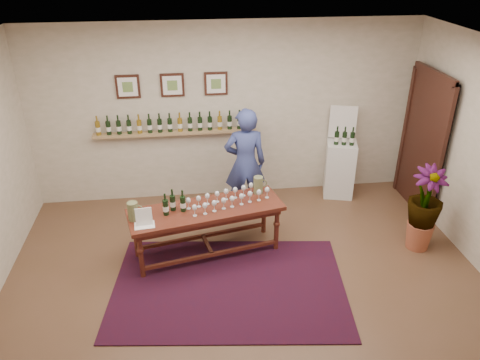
{
  "coord_description": "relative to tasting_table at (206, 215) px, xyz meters",
  "views": [
    {
      "loc": [
        -0.67,
        -4.4,
        3.82
      ],
      "look_at": [
        0.0,
        0.8,
        1.1
      ],
      "focal_mm": 35.0,
      "sensor_mm": 36.0,
      "label": 1
    }
  ],
  "objects": [
    {
      "name": "ground",
      "position": [
        0.44,
        -0.82,
        -0.6
      ],
      "size": [
        6.0,
        6.0,
        0.0
      ],
      "primitive_type": "plane",
      "color": "brown",
      "rests_on": "ground"
    },
    {
      "name": "room_shell",
      "position": [
        2.55,
        1.04,
        0.52
      ],
      "size": [
        6.0,
        6.0,
        6.0
      ],
      "color": "beige",
      "rests_on": "ground"
    },
    {
      "name": "rug",
      "position": [
        0.22,
        -0.73,
        -0.6
      ],
      "size": [
        3.04,
        2.21,
        0.02
      ],
      "primitive_type": "cube",
      "rotation": [
        0.0,
        0.0,
        -0.12
      ],
      "color": "#490D17",
      "rests_on": "ground"
    },
    {
      "name": "tasting_table",
      "position": [
        0.0,
        0.0,
        0.0
      ],
      "size": [
        2.09,
        1.04,
        0.71
      ],
      "rotation": [
        0.0,
        0.0,
        0.21
      ],
      "color": "#421610",
      "rests_on": "ground"
    },
    {
      "name": "table_glasses",
      "position": [
        0.31,
        0.09,
        0.19
      ],
      "size": [
        1.24,
        0.66,
        0.17
      ],
      "primitive_type": null,
      "rotation": [
        0.0,
        0.0,
        0.34
      ],
      "color": "silver",
      "rests_on": "tasting_table"
    },
    {
      "name": "table_bottles",
      "position": [
        -0.41,
        -0.03,
        0.25
      ],
      "size": [
        0.29,
        0.22,
        0.28
      ],
      "primitive_type": null,
      "rotation": [
        0.0,
        0.0,
        0.28
      ],
      "color": "black",
      "rests_on": "tasting_table"
    },
    {
      "name": "pitcher_left",
      "position": [
        -0.91,
        -0.17,
        0.23
      ],
      "size": [
        0.2,
        0.2,
        0.24
      ],
      "primitive_type": null,
      "rotation": [
        0.0,
        0.0,
        0.32
      ],
      "color": "#696E44",
      "rests_on": "tasting_table"
    },
    {
      "name": "pitcher_right",
      "position": [
        0.74,
        0.32,
        0.23
      ],
      "size": [
        0.19,
        0.19,
        0.24
      ],
      "primitive_type": null,
      "rotation": [
        0.0,
        0.0,
        0.28
      ],
      "color": "#696E44",
      "rests_on": "tasting_table"
    },
    {
      "name": "menu_card",
      "position": [
        -0.77,
        -0.3,
        0.22
      ],
      "size": [
        0.26,
        0.2,
        0.22
      ],
      "primitive_type": "cube",
      "rotation": [
        0.0,
        0.0,
        0.1
      ],
      "color": "white",
      "rests_on": "tasting_table"
    },
    {
      "name": "display_pedestal",
      "position": [
        2.27,
        1.39,
        -0.14
      ],
      "size": [
        0.57,
        0.57,
        0.92
      ],
      "primitive_type": "cube",
      "rotation": [
        0.0,
        0.0,
        -0.26
      ],
      "color": "silver",
      "rests_on": "ground"
    },
    {
      "name": "pedestal_bottles",
      "position": [
        2.26,
        1.31,
        0.47
      ],
      "size": [
        0.31,
        0.15,
        0.3
      ],
      "primitive_type": null,
      "rotation": [
        0.0,
        0.0,
        -0.26
      ],
      "color": "black",
      "rests_on": "display_pedestal"
    },
    {
      "name": "info_sign",
      "position": [
        2.3,
        1.54,
        0.61
      ],
      "size": [
        0.42,
        0.13,
        0.59
      ],
      "primitive_type": "cube",
      "rotation": [
        0.0,
        0.0,
        -0.26
      ],
      "color": "white",
      "rests_on": "display_pedestal"
    },
    {
      "name": "potted_plant",
      "position": [
        2.89,
        -0.23,
        0.01
      ],
      "size": [
        0.59,
        0.59,
        1.05
      ],
      "rotation": [
        0.0,
        0.0,
        -0.06
      ],
      "color": "#A15135",
      "rests_on": "ground"
    },
    {
      "name": "person",
      "position": [
        0.65,
        0.97,
        0.25
      ],
      "size": [
        0.62,
        0.41,
        1.71
      ],
      "primitive_type": "imported",
      "rotation": [
        0.0,
        0.0,
        3.14
      ],
      "color": "navy",
      "rests_on": "ground"
    }
  ]
}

